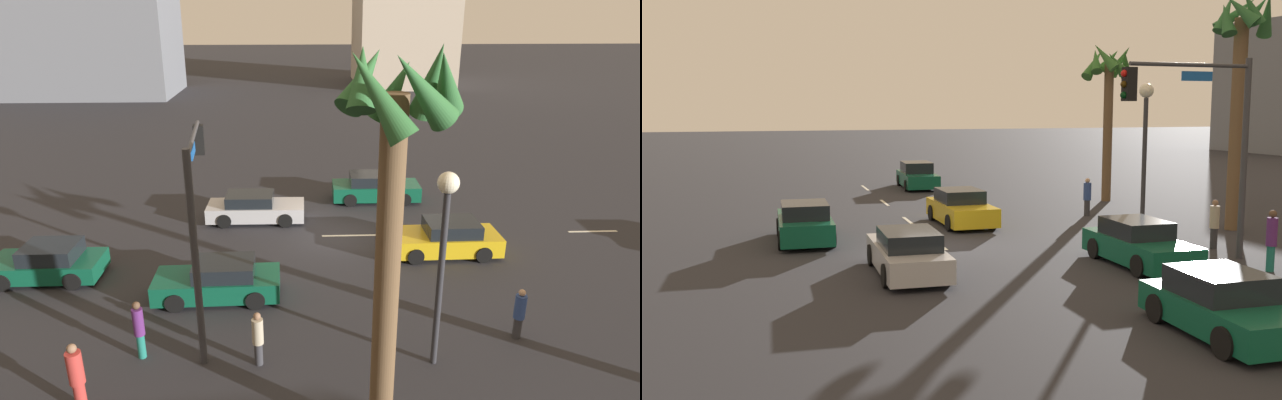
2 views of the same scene
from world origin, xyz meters
TOP-DOWN VIEW (x-y plane):
  - ground_plane at (0.00, 0.00)m, footprint 220.00×220.00m
  - lane_stripe_0 at (-18.00, 0.00)m, footprint 2.58×0.14m
  - lane_stripe_1 at (-11.48, 0.00)m, footprint 2.18×0.14m
  - lane_stripe_2 at (-5.70, 0.00)m, footprint 2.17×0.14m
  - lane_stripe_3 at (-0.74, 0.00)m, footprint 2.39×0.14m
  - car_0 at (-2.40, -4.39)m, footprint 4.36×1.93m
  - car_1 at (10.54, 3.34)m, footprint 3.91×1.96m
  - car_2 at (-4.39, 1.88)m, footprint 4.32×2.01m
  - car_3 at (-17.26, 2.91)m, footprint 4.78×2.11m
  - car_4 at (4.17, 4.99)m, footprint 4.24×1.90m
  - car_5 at (3.46, -1.91)m, footprint 4.42×1.90m
  - traffic_signal at (4.32, 6.99)m, footprint 0.73×4.64m
  - streetlamp at (-2.27, 8.80)m, footprint 0.56×0.56m
  - pedestrian_0 at (-5.05, 7.72)m, footprint 0.44×0.44m
  - pedestrian_1 at (5.94, 8.22)m, footprint 0.40×0.40m
  - pedestrian_3 at (2.61, 8.67)m, footprint 0.38×0.38m
  - palm_tree_0 at (-9.24, 10.77)m, footprint 2.67×2.60m
  - palm_tree_1 at (-0.39, 11.62)m, footprint 2.59×2.52m

SIDE VIEW (x-z plane):
  - ground_plane at x=0.00m, z-range 0.00..0.00m
  - lane_stripe_0 at x=-18.00m, z-range 0.00..0.01m
  - lane_stripe_1 at x=-11.48m, z-range 0.00..0.01m
  - lane_stripe_2 at x=-5.70m, z-range 0.00..0.01m
  - lane_stripe_3 at x=-0.74m, z-range 0.00..0.01m
  - car_5 at x=3.46m, z-range -0.04..1.26m
  - car_1 at x=10.54m, z-range -0.05..1.28m
  - car_4 at x=4.17m, z-range -0.05..1.31m
  - car_2 at x=-4.39m, z-range -0.05..1.34m
  - car_0 at x=-2.40m, z-range -0.05..1.35m
  - car_3 at x=-17.26m, z-range -0.06..1.41m
  - pedestrian_0 at x=-5.05m, z-range 0.04..1.67m
  - pedestrian_3 at x=2.61m, z-range 0.05..1.69m
  - pedestrian_1 at x=5.94m, z-range 0.07..1.85m
  - streetlamp at x=-2.27m, z-range 1.17..6.76m
  - traffic_signal at x=4.32m, z-range 1.09..7.26m
  - palm_tree_0 at x=-9.24m, z-range 1.89..9.70m
  - palm_tree_1 at x=-0.39m, z-range 1.96..10.93m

